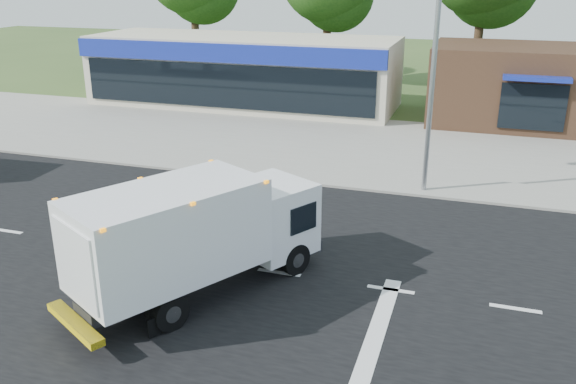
# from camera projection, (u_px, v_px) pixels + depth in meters

# --- Properties ---
(ground) EXTENTS (120.00, 120.00, 0.00)m
(ground) POSITION_uv_depth(u_px,v_px,m) (279.00, 273.00, 16.37)
(ground) COLOR #385123
(ground) RESTS_ON ground
(road_asphalt) EXTENTS (60.00, 14.00, 0.02)m
(road_asphalt) POSITION_uv_depth(u_px,v_px,m) (279.00, 273.00, 16.36)
(road_asphalt) COLOR black
(road_asphalt) RESTS_ON ground
(sidewalk) EXTENTS (60.00, 2.40, 0.12)m
(sidewalk) POSITION_uv_depth(u_px,v_px,m) (347.00, 177.00, 23.67)
(sidewalk) COLOR gray
(sidewalk) RESTS_ON ground
(parking_apron) EXTENTS (60.00, 9.00, 0.02)m
(parking_apron) POSITION_uv_depth(u_px,v_px,m) (374.00, 141.00, 28.86)
(parking_apron) COLOR gray
(parking_apron) RESTS_ON ground
(lane_markings) EXTENTS (55.20, 7.00, 0.01)m
(lane_markings) POSITION_uv_depth(u_px,v_px,m) (314.00, 305.00, 14.76)
(lane_markings) COLOR silver
(lane_markings) RESTS_ON road_asphalt
(ems_box_truck) EXTENTS (5.10, 6.88, 2.98)m
(ems_box_truck) POSITION_uv_depth(u_px,v_px,m) (195.00, 231.00, 14.73)
(ems_box_truck) COLOR black
(ems_box_truck) RESTS_ON ground
(emergency_worker) EXTENTS (0.71, 0.71, 1.78)m
(emergency_worker) POSITION_uv_depth(u_px,v_px,m) (105.00, 242.00, 16.17)
(emergency_worker) COLOR #C6BC84
(emergency_worker) RESTS_ON ground
(retail_strip_mall) EXTENTS (18.00, 6.20, 4.00)m
(retail_strip_mall) POSITION_uv_depth(u_px,v_px,m) (243.00, 71.00, 36.07)
(retail_strip_mall) COLOR beige
(retail_strip_mall) RESTS_ON ground
(brown_storefront) EXTENTS (10.00, 6.70, 4.00)m
(brown_storefront) POSITION_uv_depth(u_px,v_px,m) (531.00, 86.00, 31.49)
(brown_storefront) COLOR #382316
(brown_storefront) RESTS_ON ground
(traffic_signal_pole) EXTENTS (3.51, 0.25, 8.00)m
(traffic_signal_pole) POSITION_uv_depth(u_px,v_px,m) (415.00, 55.00, 20.77)
(traffic_signal_pole) COLOR gray
(traffic_signal_pole) RESTS_ON ground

